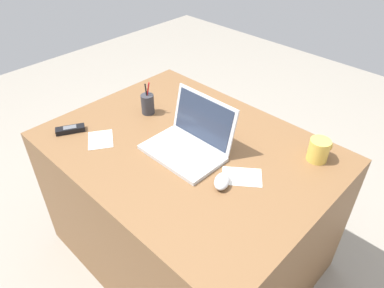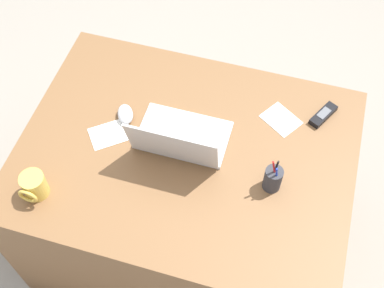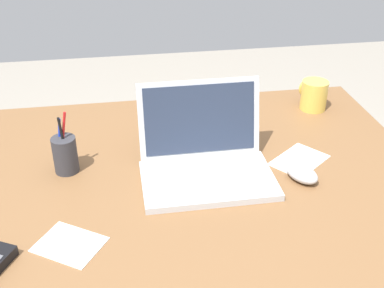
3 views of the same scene
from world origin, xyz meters
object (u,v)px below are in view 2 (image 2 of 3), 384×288
at_px(coffee_mug_white, 34,186).
at_px(cordless_phone, 323,115).
at_px(laptop, 180,139).
at_px(computer_mouse, 125,114).
at_px(pen_holder, 273,179).

distance_m(coffee_mug_white, cordless_phone, 1.13).
xyz_separation_m(laptop, computer_mouse, (0.25, -0.07, -0.03)).
bearing_deg(pen_holder, coffee_mug_white, 18.14).
distance_m(laptop, coffee_mug_white, 0.55).
height_order(laptop, pen_holder, laptop).
bearing_deg(computer_mouse, laptop, 136.68).
relative_size(computer_mouse, coffee_mug_white, 0.97).
xyz_separation_m(coffee_mug_white, cordless_phone, (-0.94, -0.63, -0.04)).
bearing_deg(coffee_mug_white, laptop, -142.04).
distance_m(computer_mouse, pen_holder, 0.63).
bearing_deg(computer_mouse, pen_holder, 139.02).
xyz_separation_m(coffee_mug_white, pen_holder, (-0.80, -0.26, 0.00)).
height_order(laptop, coffee_mug_white, laptop).
distance_m(laptop, pen_holder, 0.38).
relative_size(coffee_mug_white, pen_holder, 0.57).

